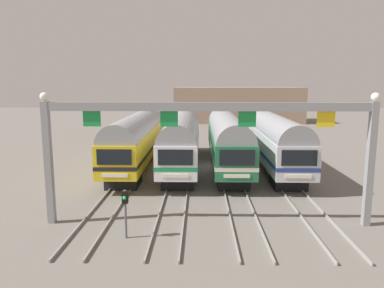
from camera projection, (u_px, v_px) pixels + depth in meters
ground_plane at (204, 167)px, 32.84m from camera, size 160.00×160.00×0.00m
track_bed at (203, 138)px, 49.60m from camera, size 13.45×70.00×0.15m
commuter_train_yellow at (138, 137)px, 32.53m from camera, size 2.88×18.06×5.05m
commuter_train_white at (182, 137)px, 32.44m from camera, size 2.88×18.06×5.05m
commuter_train_green at (227, 137)px, 32.36m from camera, size 2.88×18.06×5.05m
commuter_train_silver at (272, 137)px, 32.27m from camera, size 2.88×18.06×5.05m
catenary_gantry at (208, 129)px, 18.69m from camera, size 17.18×0.44×6.97m
yard_signal_mast at (125, 205)px, 17.46m from camera, size 0.28×0.35×2.41m
maintenance_building at (237, 105)px, 71.40m from camera, size 24.28×10.00×6.64m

